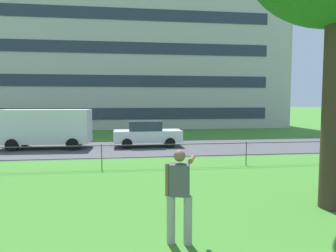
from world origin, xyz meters
TOP-DOWN VIEW (x-y plane):
  - street_strip at (0.00, 16.65)m, footprint 80.00×6.38m
  - park_fence at (0.00, 11.28)m, footprint 35.84×0.04m
  - person_thrower at (1.99, 4.63)m, footprint 0.67×0.73m
  - panel_van_far_left at (-3.65, 17.33)m, footprint 5.07×2.25m
  - car_white_left at (2.16, 17.31)m, footprint 4.03×1.88m
  - apartment_building_background at (0.51, 34.02)m, footprint 34.42×11.17m

SIDE VIEW (x-z plane):
  - street_strip at x=0.00m, z-range 0.00..0.01m
  - park_fence at x=0.00m, z-range 0.18..1.18m
  - car_white_left at x=2.16m, z-range 0.01..1.55m
  - person_thrower at x=1.99m, z-range 0.08..1.86m
  - panel_van_far_left at x=-3.65m, z-range 0.15..2.39m
  - apartment_building_background at x=0.51m, z-range 0.01..15.93m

